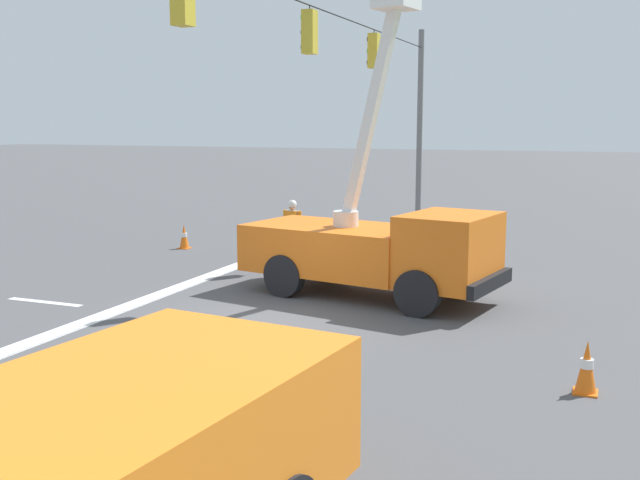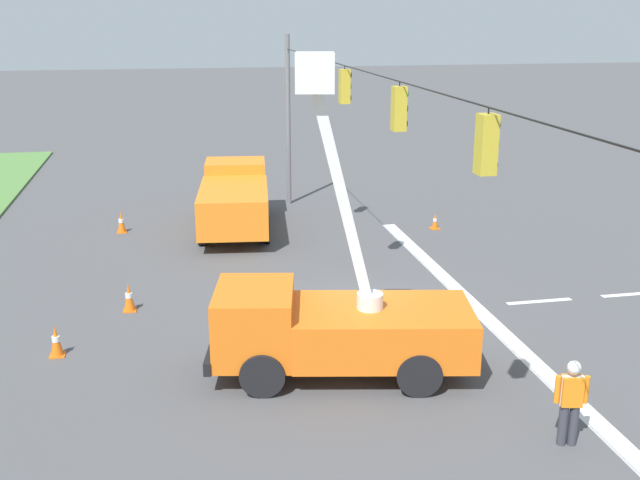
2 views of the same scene
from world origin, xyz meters
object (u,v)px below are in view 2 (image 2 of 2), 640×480
utility_truck_support_near (235,198)px  traffic_cone_near_bucket (435,221)px  road_worker (571,398)px  traffic_cone_mid_left (56,341)px  utility_truck_bucket_lift (334,320)px  traffic_cone_mid_right (129,297)px  traffic_cone_foreground_right (121,222)px

utility_truck_support_near → traffic_cone_near_bucket: utility_truck_support_near is taller
road_worker → traffic_cone_near_bucket: (14.95, -2.62, -0.70)m
utility_truck_support_near → traffic_cone_mid_left: (-10.41, 5.25, -0.84)m
utility_truck_bucket_lift → traffic_cone_mid_right: utility_truck_bucket_lift is taller
road_worker → traffic_cone_mid_right: (8.63, 8.62, -0.59)m
utility_truck_support_near → road_worker: utility_truck_support_near is taller
traffic_cone_foreground_right → traffic_cone_mid_right: traffic_cone_mid_right is taller
utility_truck_bucket_lift → road_worker: (-3.82, -3.80, -0.32)m
utility_truck_bucket_lift → utility_truck_support_near: (12.59, 1.17, -0.09)m
traffic_cone_foreground_right → utility_truck_bucket_lift: bearing=-157.1°
traffic_cone_foreground_right → traffic_cone_near_bucket: size_ratio=1.30×
road_worker → traffic_cone_mid_right: bearing=44.9°
traffic_cone_mid_left → utility_truck_bucket_lift: bearing=-108.8°
utility_truck_support_near → traffic_cone_mid_right: size_ratio=8.40×
utility_truck_support_near → traffic_cone_near_bucket: (-1.46, -7.59, -0.93)m
traffic_cone_foreground_right → traffic_cone_mid_right: 8.17m
utility_truck_support_near → traffic_cone_mid_left: 11.69m
utility_truck_bucket_lift → utility_truck_support_near: bearing=5.3°
road_worker → traffic_cone_foreground_right: 19.18m
traffic_cone_mid_left → traffic_cone_near_bucket: traffic_cone_mid_left is taller
traffic_cone_near_bucket → road_worker: bearing=170.0°
utility_truck_support_near → traffic_cone_mid_left: utility_truck_support_near is taller
traffic_cone_foreground_right → traffic_cone_near_bucket: bearing=-98.7°
utility_truck_bucket_lift → road_worker: utility_truck_bucket_lift is taller
utility_truck_bucket_lift → traffic_cone_foreground_right: (12.96, 5.48, -0.92)m
traffic_cone_foreground_right → traffic_cone_near_bucket: (-1.83, -11.89, -0.11)m
traffic_cone_mid_right → traffic_cone_near_bucket: size_ratio=1.31×
utility_truck_support_near → road_worker: (-16.41, -4.97, -0.23)m
utility_truck_bucket_lift → traffic_cone_foreground_right: utility_truck_bucket_lift is taller
utility_truck_support_near → traffic_cone_foreground_right: 4.40m
utility_truck_support_near → road_worker: size_ratio=3.87×
utility_truck_bucket_lift → traffic_cone_mid_right: size_ratio=8.88×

